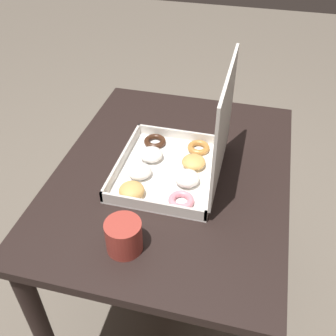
% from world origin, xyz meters
% --- Properties ---
extents(ground_plane, '(8.00, 8.00, 0.00)m').
position_xyz_m(ground_plane, '(0.00, 0.00, 0.00)').
color(ground_plane, '#6B6054').
extents(dining_table, '(0.92, 0.71, 0.74)m').
position_xyz_m(dining_table, '(0.00, 0.00, 0.61)').
color(dining_table, black).
rests_on(dining_table, ground_plane).
extents(donut_box, '(0.35, 0.31, 0.35)m').
position_xyz_m(donut_box, '(0.01, 0.03, 0.81)').
color(donut_box, white).
rests_on(donut_box, dining_table).
extents(coffee_mug, '(0.09, 0.09, 0.09)m').
position_xyz_m(coffee_mug, '(0.32, -0.04, 0.78)').
color(coffee_mug, '#A3382D').
rests_on(coffee_mug, dining_table).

